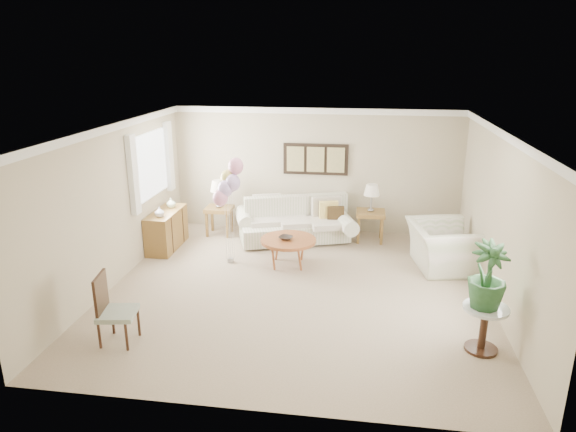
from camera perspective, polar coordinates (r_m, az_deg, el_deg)
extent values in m
plane|color=tan|center=(8.40, 0.99, -8.15)|extent=(6.00, 6.00, 0.00)
cube|color=#BDAF8D|center=(10.81, 3.08, 5.04)|extent=(6.00, 0.04, 2.60)
cube|color=#BDAF8D|center=(5.17, -3.27, -9.52)|extent=(6.00, 0.04, 2.60)
cube|color=#BDAF8D|center=(8.80, -18.72, 1.17)|extent=(0.04, 6.00, 2.60)
cube|color=#BDAF8D|center=(8.13, 22.52, -0.60)|extent=(0.04, 6.00, 2.60)
cube|color=white|center=(7.64, 1.10, 9.62)|extent=(6.00, 6.00, 0.02)
cube|color=white|center=(10.57, 3.18, 11.58)|extent=(6.00, 0.06, 0.12)
cube|color=white|center=(8.54, -19.36, 9.16)|extent=(0.06, 6.00, 0.12)
cube|color=white|center=(7.85, 23.37, 8.04)|extent=(0.06, 6.00, 0.12)
cube|color=white|center=(10.03, -15.02, 5.51)|extent=(0.04, 1.40, 1.20)
cube|color=white|center=(9.26, -16.82, 4.37)|extent=(0.10, 0.22, 1.40)
cube|color=white|center=(10.78, -13.08, 6.48)|extent=(0.10, 0.22, 1.40)
cube|color=black|center=(10.72, 3.09, 6.31)|extent=(1.35, 0.04, 0.65)
cube|color=#8C8C59|center=(10.75, 0.83, 6.36)|extent=(0.36, 0.02, 0.52)
cube|color=#8C8C59|center=(10.70, 3.08, 6.29)|extent=(0.36, 0.02, 0.52)
cube|color=#8C8C59|center=(10.67, 5.34, 6.20)|extent=(0.36, 0.02, 0.52)
cube|color=silver|center=(10.40, 0.68, -1.66)|extent=(2.32, 1.54, 0.35)
cube|color=silver|center=(10.58, 0.92, 0.91)|extent=(2.10, 0.91, 0.54)
cylinder|color=silver|center=(10.51, -4.87, -0.23)|extent=(0.58, 0.93, 0.31)
cylinder|color=silver|center=(10.25, 6.37, -0.74)|extent=(0.58, 0.93, 0.31)
cube|color=beige|center=(10.38, -2.72, -0.47)|extent=(0.79, 0.86, 0.12)
cube|color=beige|center=(10.29, 0.65, -0.62)|extent=(0.79, 0.86, 0.12)
cube|color=beige|center=(10.23, 4.06, -0.78)|extent=(0.79, 0.86, 0.12)
cube|color=#7392B8|center=(10.50, -3.35, 0.96)|extent=(0.37, 0.12, 0.37)
cube|color=#E6C967|center=(10.32, 4.54, 0.63)|extent=(0.37, 0.12, 0.37)
cube|color=#372714|center=(10.26, 5.32, 0.17)|extent=(0.33, 0.10, 0.33)
cube|color=silver|center=(10.47, 0.67, -2.67)|extent=(1.95, 0.78, 0.04)
cube|color=brown|center=(10.78, -7.67, 0.78)|extent=(0.54, 0.50, 0.08)
cube|color=brown|center=(10.75, -9.01, -1.00)|extent=(0.05, 0.05, 0.51)
cube|color=brown|center=(10.63, -6.76, -1.11)|extent=(0.05, 0.05, 0.51)
cube|color=brown|center=(11.11, -8.41, -0.35)|extent=(0.05, 0.05, 0.51)
cube|color=brown|center=(10.99, -6.23, -0.45)|extent=(0.05, 0.05, 0.51)
cube|color=brown|center=(10.44, 9.17, 0.31)|extent=(0.57, 0.52, 0.08)
cube|color=brown|center=(10.34, 7.83, -1.63)|extent=(0.05, 0.05, 0.54)
cube|color=brown|center=(10.35, 10.36, -1.74)|extent=(0.05, 0.05, 0.54)
cube|color=brown|center=(10.73, 7.86, -0.90)|extent=(0.05, 0.05, 0.54)
cube|color=brown|center=(10.74, 10.30, -1.01)|extent=(0.05, 0.05, 0.54)
cylinder|color=gray|center=(10.76, -7.68, 1.13)|extent=(0.13, 0.13, 0.06)
cylinder|color=gray|center=(10.71, -7.72, 2.01)|extent=(0.04, 0.04, 0.29)
cone|color=silver|center=(10.65, -7.78, 3.35)|extent=(0.33, 0.33, 0.23)
cylinder|color=gray|center=(10.42, 9.19, 0.67)|extent=(0.13, 0.13, 0.06)
cylinder|color=gray|center=(10.37, 9.24, 1.55)|extent=(0.04, 0.04, 0.28)
cone|color=silver|center=(10.31, 9.30, 2.89)|extent=(0.31, 0.31, 0.22)
cylinder|color=brown|center=(9.14, 0.03, -2.72)|extent=(0.99, 0.99, 0.06)
cylinder|color=brown|center=(9.42, 1.65, -3.72)|extent=(0.04, 0.04, 0.45)
cylinder|color=brown|center=(9.48, -1.17, -3.58)|extent=(0.04, 0.04, 0.45)
cylinder|color=brown|center=(9.05, -1.65, -4.64)|extent=(0.04, 0.04, 0.45)
cylinder|color=brown|center=(8.99, 1.30, -4.80)|extent=(0.04, 0.04, 0.45)
imported|color=#2B241F|center=(9.09, -0.25, -2.45)|extent=(0.31, 0.31, 0.06)
imported|color=silver|center=(9.48, 16.73, -3.23)|extent=(1.28, 1.40, 0.80)
cylinder|color=silver|center=(7.00, 21.15, -9.54)|extent=(0.57, 0.57, 0.04)
cylinder|color=#352415|center=(7.14, 20.88, -11.72)|extent=(0.10, 0.10, 0.57)
cylinder|color=#352415|center=(7.28, 20.62, -13.72)|extent=(0.42, 0.42, 0.01)
imported|color=#224D23|center=(6.80, 21.29, -6.18)|extent=(0.62, 0.62, 0.86)
cube|color=#919D8D|center=(7.16, -18.40, -10.23)|extent=(0.53, 0.53, 0.06)
cylinder|color=#352415|center=(7.21, -20.23, -12.29)|extent=(0.04, 0.04, 0.38)
cylinder|color=#352415|center=(7.05, -17.51, -12.71)|extent=(0.04, 0.04, 0.38)
cylinder|color=#352415|center=(7.49, -18.89, -10.95)|extent=(0.04, 0.04, 0.38)
cylinder|color=#352415|center=(7.34, -16.26, -11.31)|extent=(0.04, 0.04, 0.38)
cube|color=#352415|center=(7.13, -20.09, -8.05)|extent=(0.11, 0.45, 0.51)
cube|color=brown|center=(10.28, -13.33, -1.48)|extent=(0.45, 1.20, 0.74)
cube|color=#352415|center=(10.02, -13.92, -2.04)|extent=(0.46, 0.02, 0.70)
cube|color=#352415|center=(10.54, -12.72, -0.95)|extent=(0.46, 0.02, 0.70)
imported|color=silver|center=(9.84, -14.09, 0.45)|extent=(0.24, 0.24, 0.19)
imported|color=beige|center=(10.38, -12.86, 1.43)|extent=(0.22, 0.22, 0.19)
cube|color=gray|center=(9.48, -6.39, -4.91)|extent=(0.10, 0.10, 0.08)
ellipsoid|color=pink|center=(9.00, -7.51, 2.03)|extent=(0.27, 0.27, 0.31)
cylinder|color=silver|center=(9.24, -6.93, -1.87)|extent=(0.01, 0.01, 1.03)
ellipsoid|color=#C0A0E2|center=(8.97, -6.16, 3.70)|extent=(0.27, 0.27, 0.31)
cylinder|color=silver|center=(9.21, -6.27, -1.06)|extent=(0.01, 0.01, 1.28)
ellipsoid|color=#D6C85E|center=(9.05, -6.70, 4.19)|extent=(0.27, 0.27, 0.31)
cylinder|color=silver|center=(9.25, -6.53, -0.80)|extent=(0.01, 0.01, 1.34)
ellipsoid|color=pink|center=(8.98, -5.82, 5.53)|extent=(0.27, 0.27, 0.31)
cylinder|color=silver|center=(9.21, -6.10, -0.17)|extent=(0.01, 0.01, 1.56)
ellipsoid|color=#C0A0E2|center=(8.99, -6.99, 3.02)|extent=(0.27, 0.27, 0.31)
cylinder|color=silver|center=(9.23, -6.67, -1.39)|extent=(0.01, 0.01, 1.18)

